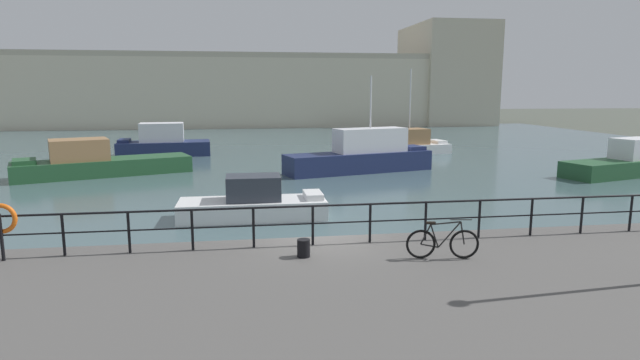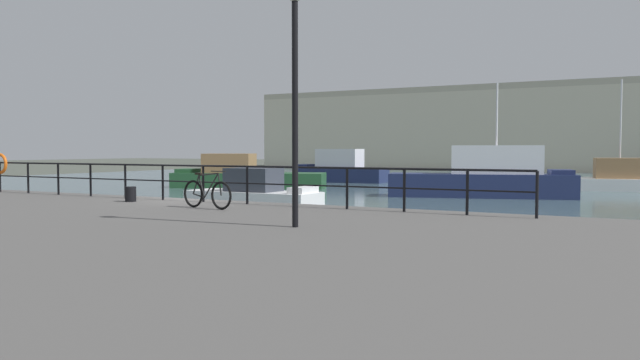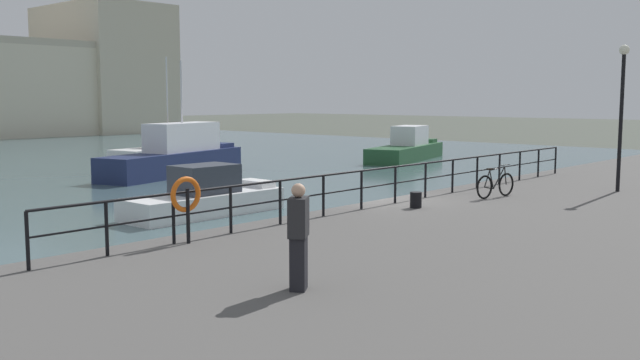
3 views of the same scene
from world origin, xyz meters
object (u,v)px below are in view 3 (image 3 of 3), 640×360
moored_harbor_tender (407,149)px  moored_small_launch (166,148)px  parked_bicycle (495,185)px  mooring_bollard (416,200)px  quay_lamp_post (622,99)px  moored_green_narrowboat (177,155)px  moored_red_daysailer (205,197)px  life_ring_stand (186,197)px  standing_person (299,236)px

moored_harbor_tender → moored_small_launch: 15.80m
parked_bicycle → mooring_bollard: 3.37m
quay_lamp_post → moored_green_narrowboat: bearing=93.6°
moored_red_daysailer → moored_green_narrowboat: bearing=57.9°
moored_harbor_tender → life_ring_stand: 31.87m
mooring_bollard → moored_red_daysailer: bearing=97.4°
moored_harbor_tender → moored_green_narrowboat: bearing=150.8°
parked_bicycle → standing_person: size_ratio=1.04×
moored_harbor_tender → standing_person: 34.88m
moored_harbor_tender → mooring_bollard: moored_harbor_tender is taller
moored_red_daysailer → mooring_bollard: 7.98m
parked_bicycle → moored_harbor_tender: bearing=50.6°
moored_red_daysailer → mooring_bollard: moored_red_daysailer is taller
mooring_bollard → quay_lamp_post: 8.30m
moored_harbor_tender → moored_red_daysailer: size_ratio=1.57×
moored_harbor_tender → moored_small_launch: bearing=112.1°
moored_harbor_tender → standing_person: (-29.44, -18.68, 1.07)m
moored_harbor_tender → moored_small_launch: (-9.71, 12.47, -0.03)m
moored_small_launch → quay_lamp_post: size_ratio=1.61×
moored_red_daysailer → mooring_bollard: bearing=-82.4°
mooring_bollard → life_ring_stand: 7.25m
mooring_bollard → standing_person: bearing=-157.4°
moored_harbor_tender → standing_person: bearing=-163.4°
mooring_bollard → life_ring_stand: life_ring_stand is taller
quay_lamp_post → standing_person: 15.63m
moored_green_narrowboat → moored_red_daysailer: bearing=-137.8°
mooring_bollard → life_ring_stand: bearing=173.4°
parked_bicycle → quay_lamp_post: size_ratio=0.37×
moored_small_launch → parked_bicycle: bearing=-115.5°
standing_person → mooring_bollard: bearing=-101.8°
moored_harbor_tender → quay_lamp_post: (-13.96, -18.14, 3.20)m
moored_green_narrowboat → quay_lamp_post: 22.01m
parked_bicycle → life_ring_stand: size_ratio=1.26×
moored_harbor_tender → moored_red_daysailer: (-22.26, -7.37, -0.14)m
life_ring_stand → moored_small_launch: bearing=55.2°
moored_harbor_tender → parked_bicycle: 23.96m
moored_harbor_tender → moored_green_narrowboat: (-15.32, 3.63, 0.28)m
standing_person → moored_small_launch: bearing=-66.8°
moored_green_narrowboat → quay_lamp_post: moored_green_narrowboat is taller
moored_red_daysailer → mooring_bollard: (1.03, -7.89, 0.56)m
moored_harbor_tender → parked_bicycle: moored_harbor_tender is taller
moored_green_narrowboat → mooring_bollard: size_ratio=21.76×
moored_small_launch → life_ring_stand: (-18.69, -26.91, 1.21)m
life_ring_stand → quay_lamp_post: bearing=-14.4°
moored_red_daysailer → parked_bicycle: parked_bicycle is taller
moored_small_launch → mooring_bollard: size_ratio=17.13×
parked_bicycle → standing_person: standing_person is taller
moored_red_daysailer → standing_person: (-7.18, -11.31, 1.20)m
moored_small_launch → moored_harbor_tender: bearing=-61.5°
moored_red_daysailer → quay_lamp_post: 14.00m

